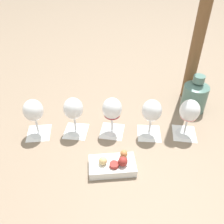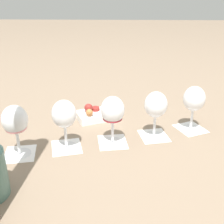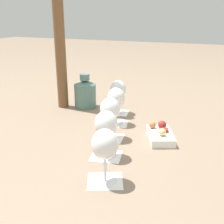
# 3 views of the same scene
# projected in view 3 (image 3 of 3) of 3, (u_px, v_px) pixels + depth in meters

# --- Properties ---
(ground_plane) EXTENTS (8.00, 8.00, 0.00)m
(ground_plane) POSITION_uv_depth(u_px,v_px,m) (112.00, 138.00, 1.13)
(ground_plane) COLOR #7F6B56
(tasting_card_0) EXTENTS (0.11, 0.12, 0.00)m
(tasting_card_0) POSITION_uv_depth(u_px,v_px,m) (118.00, 113.00, 1.41)
(tasting_card_0) COLOR white
(tasting_card_0) RESTS_ON ground_plane
(tasting_card_1) EXTENTS (0.12, 0.13, 0.00)m
(tasting_card_1) POSITION_uv_depth(u_px,v_px,m) (116.00, 123.00, 1.27)
(tasting_card_1) COLOR white
(tasting_card_1) RESTS_ON ground_plane
(tasting_card_2) EXTENTS (0.11, 0.12, 0.00)m
(tasting_card_2) POSITION_uv_depth(u_px,v_px,m) (110.00, 137.00, 1.13)
(tasting_card_2) COLOR white
(tasting_card_2) RESTS_ON ground_plane
(tasting_card_3) EXTENTS (0.12, 0.12, 0.00)m
(tasting_card_3) POSITION_uv_depth(u_px,v_px,m) (106.00, 156.00, 0.98)
(tasting_card_3) COLOR white
(tasting_card_3) RESTS_ON ground_plane
(tasting_card_4) EXTENTS (0.13, 0.13, 0.00)m
(tasting_card_4) POSITION_uv_depth(u_px,v_px,m) (105.00, 181.00, 0.84)
(tasting_card_4) COLOR white
(tasting_card_4) RESTS_ON ground_plane
(wine_glass_0) EXTENTS (0.08, 0.08, 0.16)m
(wine_glass_0) POSITION_uv_depth(u_px,v_px,m) (118.00, 91.00, 1.38)
(wine_glass_0) COLOR white
(wine_glass_0) RESTS_ON tasting_card_0
(wine_glass_1) EXTENTS (0.08, 0.08, 0.16)m
(wine_glass_1) POSITION_uv_depth(u_px,v_px,m) (116.00, 100.00, 1.24)
(wine_glass_1) COLOR white
(wine_glass_1) RESTS_ON tasting_card_1
(wine_glass_2) EXTENTS (0.08, 0.08, 0.16)m
(wine_glass_2) POSITION_uv_depth(u_px,v_px,m) (110.00, 111.00, 1.09)
(wine_glass_2) COLOR white
(wine_glass_2) RESTS_ON tasting_card_2
(wine_glass_3) EXTENTS (0.08, 0.08, 0.16)m
(wine_glass_3) POSITION_uv_depth(u_px,v_px,m) (106.00, 126.00, 0.95)
(wine_glass_3) COLOR white
(wine_glass_3) RESTS_ON tasting_card_3
(wine_glass_4) EXTENTS (0.08, 0.08, 0.16)m
(wine_glass_4) POSITION_uv_depth(u_px,v_px,m) (105.00, 147.00, 0.80)
(wine_glass_4) COLOR white
(wine_glass_4) RESTS_ON tasting_card_4
(ceramic_vase) EXTENTS (0.11, 0.11, 0.18)m
(ceramic_vase) POSITION_uv_depth(u_px,v_px,m) (85.00, 93.00, 1.48)
(ceramic_vase) COLOR #4C7066
(ceramic_vase) RESTS_ON ground_plane
(snack_dish) EXTENTS (0.19, 0.15, 0.06)m
(snack_dish) POSITION_uv_depth(u_px,v_px,m) (160.00, 134.00, 1.11)
(snack_dish) COLOR white
(snack_dish) RESTS_ON ground_plane
(umbrella_pole) EXTENTS (0.05, 0.05, 0.92)m
(umbrella_pole) POSITION_uv_depth(u_px,v_px,m) (58.00, 16.00, 1.36)
(umbrella_pole) COLOR brown
(umbrella_pole) RESTS_ON ground_plane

